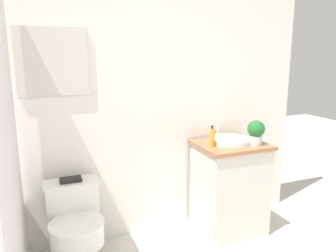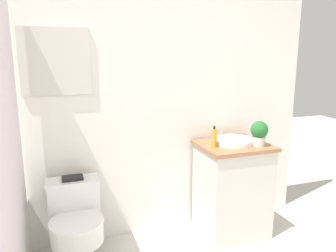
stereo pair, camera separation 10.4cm
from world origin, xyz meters
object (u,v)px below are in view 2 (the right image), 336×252
Objects in this scene: soap_bottle at (214,138)px; toilet at (76,222)px; sink at (233,141)px; potted_plant at (259,132)px; book_on_tank at (72,178)px.

toilet is at bearing 179.16° from soap_bottle.
toilet is 1.38m from sink.
soap_bottle is at bearing 166.72° from potted_plant.
toilet is 0.32m from book_on_tank.
potted_plant is 1.49m from book_on_tank.
sink is 1.31m from book_on_tank.
potted_plant is (1.45, -0.10, 0.58)m from toilet.
soap_bottle is 1.12× the size of book_on_tank.
potted_plant is at bearing -41.60° from sink.
soap_bottle is at bearing -165.10° from sink.
potted_plant is at bearing -9.06° from book_on_tank.
book_on_tank is (-1.45, 0.23, -0.29)m from potted_plant.
soap_bottle is 1.13m from book_on_tank.
toilet is 1.59× the size of sink.
soap_bottle is 0.84× the size of potted_plant.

